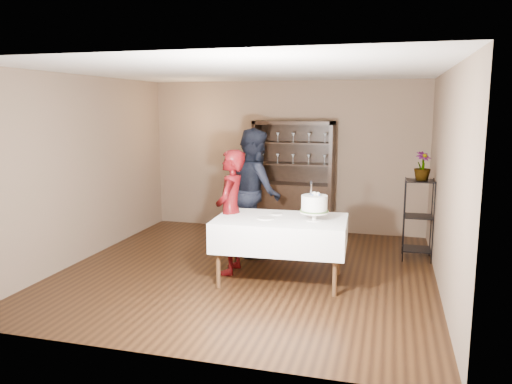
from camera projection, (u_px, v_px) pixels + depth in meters
The scene contains 14 objects.
floor at pixel (247, 271), 6.90m from camera, with size 5.00×5.00×0.00m, color black.
ceiling at pixel (247, 71), 6.45m from camera, with size 5.00×5.00×0.00m, color silver.
back_wall at pixel (285, 156), 9.05m from camera, with size 5.00×0.02×2.70m, color brown.
wall_left at pixel (84, 168), 7.32m from camera, with size 0.02×5.00×2.70m, color brown.
wall_right at pixel (445, 182), 6.03m from camera, with size 0.02×5.00×2.70m, color brown.
china_hutch at pixel (293, 196), 8.88m from camera, with size 1.40×0.48×2.00m.
plant_etagere at pixel (418, 216), 7.34m from camera, with size 0.42×0.42×1.20m.
cake_table at pixel (281, 233), 6.41m from camera, with size 1.72×1.11×0.84m.
woman at pixel (231, 212), 6.73m from camera, with size 0.61×0.40×1.68m, color #3C050E.
man at pixel (255, 191), 7.64m from camera, with size 0.94×0.73×1.93m, color black.
cake at pixel (314, 205), 6.22m from camera, with size 0.43×0.43×0.50m.
plate_near at pixel (266, 218), 6.34m from camera, with size 0.22×0.22×0.01m, color white.
plate_far at pixel (277, 214), 6.60m from camera, with size 0.16×0.16×0.01m, color white.
potted_plant at pixel (422, 166), 7.20m from camera, with size 0.23×0.23×0.42m, color #41622E.
Camera 1 is at (1.86, -6.35, 2.25)m, focal length 35.00 mm.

